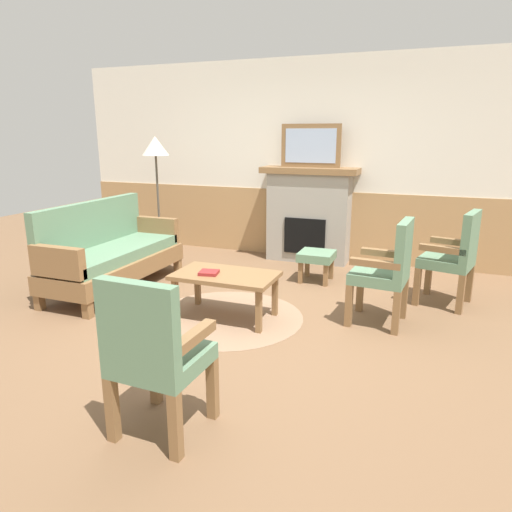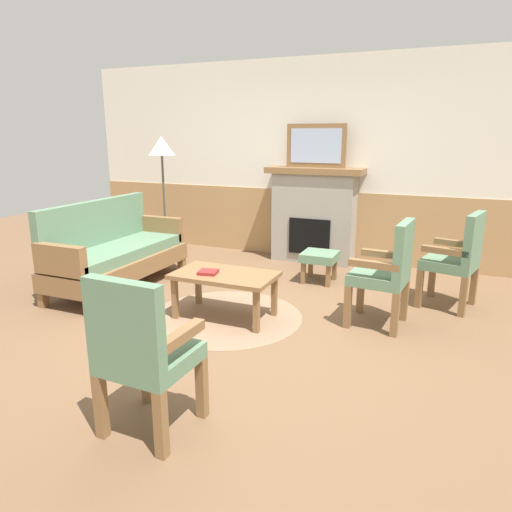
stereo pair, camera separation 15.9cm
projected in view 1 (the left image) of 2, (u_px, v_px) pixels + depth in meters
ground_plane at (243, 321)px, 4.37m from camera, size 14.00×14.00×0.00m
wall_back at (315, 164)px, 6.38m from camera, size 7.20×0.14×2.70m
fireplace at (309, 214)px, 6.33m from camera, size 1.30×0.44×1.28m
framed_picture at (311, 146)px, 6.09m from camera, size 0.80×0.04×0.56m
couch at (111, 254)px, 5.23m from camera, size 0.70×1.80×0.98m
coffee_table at (225, 279)px, 4.37m from camera, size 0.96×0.56×0.44m
round_rug at (226, 317)px, 4.47m from camera, size 1.48×1.48×0.01m
book_on_table at (209, 273)px, 4.33m from camera, size 0.20×0.19×0.03m
footstool at (317, 258)px, 5.50m from camera, size 0.40×0.40×0.36m
armchair_near_fireplace at (454, 254)px, 4.66m from camera, size 0.58×0.58×0.98m
armchair_by_window_left at (388, 268)px, 4.19m from camera, size 0.52×0.52×0.98m
armchair_front_left at (154, 351)px, 2.59m from camera, size 0.49×0.49×0.98m
floor_lamp_by_couch at (156, 154)px, 6.27m from camera, size 0.36×0.36×1.68m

